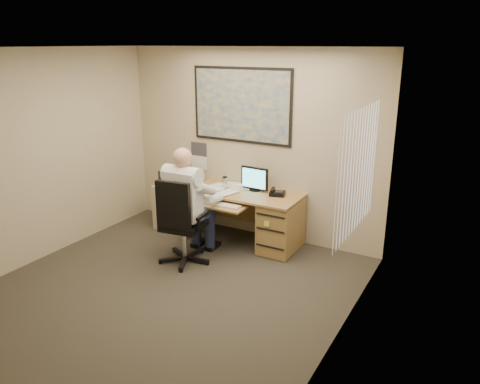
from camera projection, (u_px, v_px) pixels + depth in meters
The scene contains 8 objects.
room_shell at pixel (149, 184), 4.85m from camera, with size 4.00×4.50×2.70m.
desk at pixel (266, 216), 6.50m from camera, with size 1.60×0.97×1.08m.
world_map at pixel (241, 105), 6.60m from camera, with size 1.56×0.03×1.06m, color #1E4C93.
wall_calendar at pixel (199, 156), 7.20m from camera, with size 0.28×0.01×0.42m, color white.
window_blinds at pixel (359, 172), 4.54m from camera, with size 0.06×1.40×1.30m, color beige, non-canonical shape.
filing_cabinet at pixel (177, 201), 7.22m from camera, with size 0.53×0.62×0.95m.
office_chair at pixel (181, 238), 6.03m from camera, with size 0.77×0.77×1.15m.
person at pixel (184, 206), 5.97m from camera, with size 0.64×0.92×1.51m, color white, non-canonical shape.
Camera 1 is at (3.09, -3.60, 2.75)m, focal length 35.00 mm.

